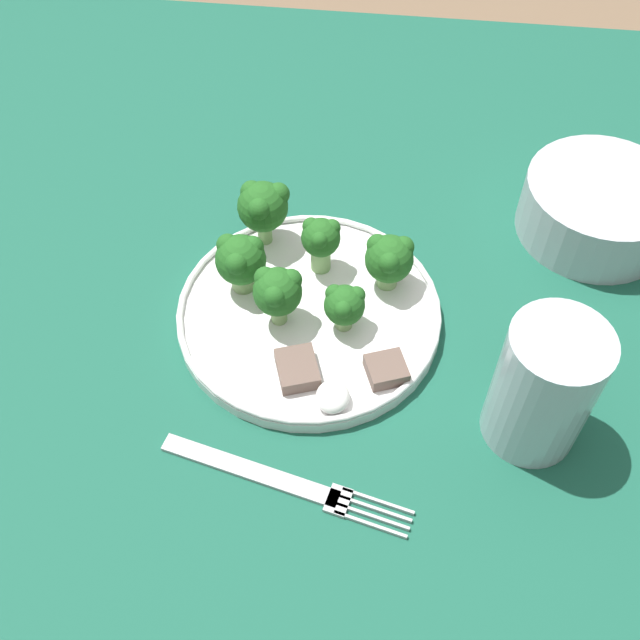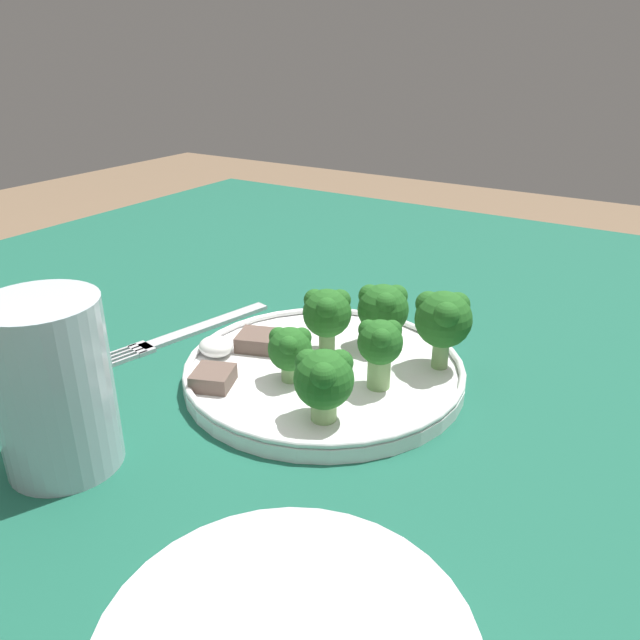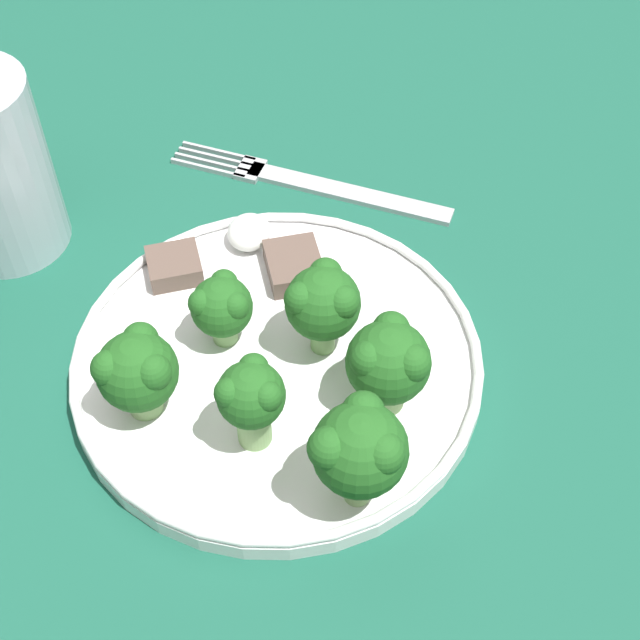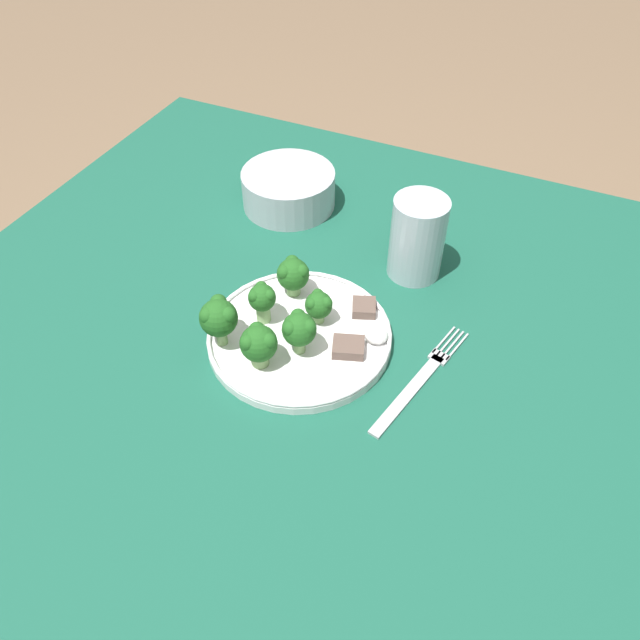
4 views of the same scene
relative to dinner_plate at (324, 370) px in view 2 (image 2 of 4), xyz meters
The scene contains 13 objects.
table 0.12m from the dinner_plate, 49.53° to the right, with size 1.17×1.16×0.71m.
dinner_plate is the anchor object (origin of this frame).
fork 0.17m from the dinner_plate, ahead, with size 0.07×0.21×0.00m.
drinking_glass 0.22m from the dinner_plate, 64.92° to the left, with size 0.08×0.08×0.12m.
broccoli_floret_near_rim_left 0.11m from the dinner_plate, 147.82° to the right, with size 0.05×0.05×0.07m.
broccoli_floret_center_left 0.08m from the dinner_plate, 109.21° to the right, with size 0.05×0.05×0.06m.
broccoli_floret_back_left 0.07m from the dinner_plate, behind, with size 0.04×0.04×0.06m.
broccoli_floret_front_left 0.05m from the dinner_plate, 69.46° to the left, with size 0.04×0.04×0.05m.
broccoli_floret_center_back 0.09m from the dinner_plate, 121.59° to the left, with size 0.05×0.04×0.06m.
broccoli_floret_mid_cluster 0.05m from the dinner_plate, 63.21° to the right, with size 0.04×0.04×0.06m.
meat_slice_front_slice 0.07m from the dinner_plate, ahead, with size 0.05×0.05×0.01m.
meat_slice_middle_slice 0.10m from the dinner_plate, 50.82° to the left, with size 0.04×0.04×0.01m.
sauce_dollop 0.10m from the dinner_plate, 18.81° to the left, with size 0.03×0.03×0.02m.
Camera 2 is at (-0.30, 0.46, 0.98)m, focal length 35.00 mm.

